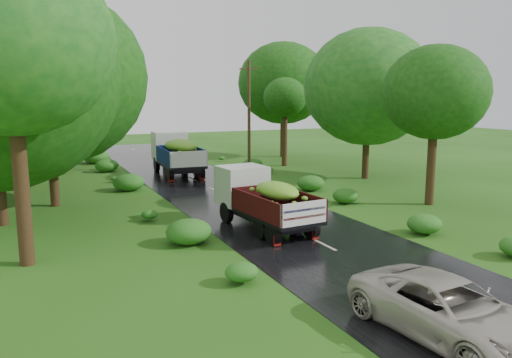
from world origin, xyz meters
TOP-DOWN VIEW (x-y plane):
  - ground at (0.00, 0.00)m, footprint 120.00×120.00m
  - road at (0.00, 5.00)m, footprint 6.50×80.00m
  - road_lines at (0.00, 6.00)m, footprint 0.12×69.60m
  - truck_near at (-1.07, 7.16)m, footprint 2.48×5.83m
  - truck_far at (-0.41, 22.46)m, footprint 2.71×6.85m
  - car at (-1.30, -3.25)m, footprint 2.69×5.02m
  - utility_pole at (4.85, 21.78)m, footprint 1.38×0.25m
  - trees_left at (-10.20, 21.94)m, footprint 7.55×34.24m
  - trees_right at (10.15, 19.32)m, footprint 6.07×24.26m
  - shrubs at (0.00, 14.00)m, footprint 11.90×44.00m

SIDE VIEW (x-z plane):
  - ground at x=0.00m, z-range 0.00..0.00m
  - road at x=0.00m, z-range 0.00..0.02m
  - road_lines at x=0.00m, z-range 0.02..0.02m
  - shrubs at x=0.00m, z-range 0.00..0.70m
  - car at x=-1.30m, z-range 0.02..1.36m
  - truck_near at x=-1.07m, z-range 0.16..2.54m
  - truck_far at x=-0.41m, z-range 0.19..3.02m
  - utility_pole at x=4.85m, z-range 0.12..7.99m
  - trees_right at x=10.15m, z-range 1.80..10.09m
  - trees_left at x=-10.20m, z-range 1.89..11.50m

